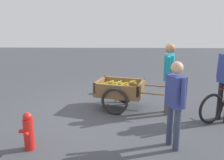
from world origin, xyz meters
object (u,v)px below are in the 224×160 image
vendor_person (169,72)px  bystander_person (175,98)px  fire_hydrant (29,131)px  plastic_bucket (105,88)px  fruit_cart (120,91)px  dog (131,83)px

vendor_person → bystander_person: (0.20, 1.60, -0.08)m
fire_hydrant → plastic_bucket: size_ratio=2.43×
plastic_bucket → bystander_person: bystander_person is taller
fruit_cart → vendor_person: bearing=164.1°
plastic_bucket → vendor_person: bearing=134.4°
fruit_cart → fire_hydrant: bearing=52.5°
fruit_cart → fire_hydrant: fruit_cart is taller
dog → fire_hydrant: size_ratio=1.01×
fire_hydrant → vendor_person: bearing=-147.2°
bystander_person → fruit_cart: bearing=-64.5°
dog → vendor_person: bearing=114.6°
fruit_cart → fire_hydrant: 2.57m
fruit_cart → dog: (-0.35, -1.35, -0.17)m
fruit_cart → plastic_bucket: (0.44, -1.26, -0.30)m
fire_hydrant → fruit_cart: bearing=-127.5°
vendor_person → fire_hydrant: 3.25m
fruit_cart → vendor_person: (-1.11, 0.32, 0.55)m
dog → fire_hydrant: fire_hydrant is taller
bystander_person → dog: bearing=-80.2°
fire_hydrant → plastic_bucket: 3.49m
fire_hydrant → bystander_person: 2.55m
dog → bystander_person: size_ratio=0.44×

